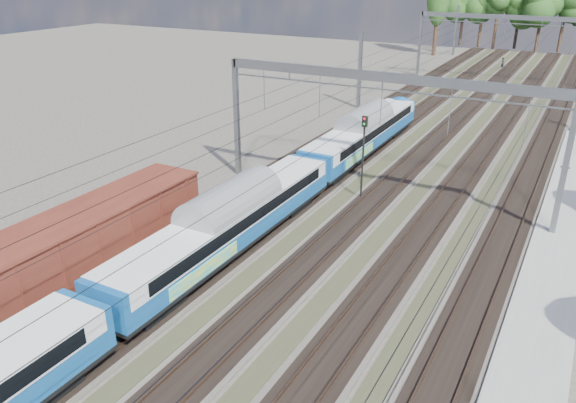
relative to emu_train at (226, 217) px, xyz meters
The scene contains 8 objects.
track_bed 27.21m from the emu_train, 80.45° to the left, with size 21.00×130.00×0.34m.
platform 16.75m from the emu_train, ahead, with size 3.00×70.00×0.30m, color gray.
catenary 34.98m from the emu_train, 82.01° to the left, with size 25.65×130.00×9.00m.
tree_belt 74.18m from the emu_train, 80.77° to the left, with size 39.61×100.01×12.18m.
emu_train is the anchor object (origin of this frame).
freight_boxcar 7.79m from the emu_train, 125.33° to the right, with size 3.24×15.64×4.03m.
worker 71.38m from the emu_train, 87.41° to the left, with size 0.64×0.42×1.76m, color black.
signal_near 12.20m from the emu_train, 73.40° to the left, with size 0.38×0.34×6.02m.
Camera 1 is at (12.15, -4.90, 15.59)m, focal length 35.00 mm.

